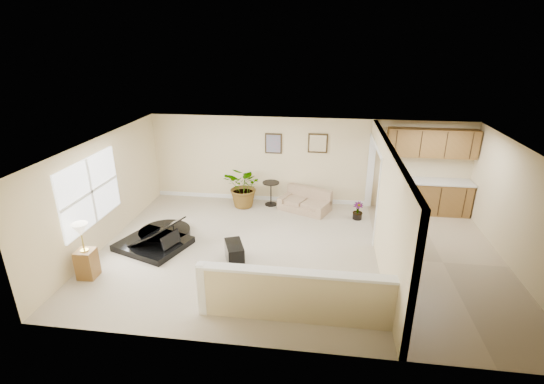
# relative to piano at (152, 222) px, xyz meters

# --- Properties ---
(floor) EXTENTS (9.00, 9.00, 0.00)m
(floor) POSITION_rel_piano_xyz_m (3.39, 0.04, -0.58)
(floor) COLOR tan
(floor) RESTS_ON ground
(back_wall) EXTENTS (9.00, 0.04, 2.50)m
(back_wall) POSITION_rel_piano_xyz_m (3.39, 3.04, 0.67)
(back_wall) COLOR beige
(back_wall) RESTS_ON floor
(front_wall) EXTENTS (9.00, 0.04, 2.50)m
(front_wall) POSITION_rel_piano_xyz_m (3.39, -2.96, 0.67)
(front_wall) COLOR beige
(front_wall) RESTS_ON floor
(left_wall) EXTENTS (0.04, 6.00, 2.50)m
(left_wall) POSITION_rel_piano_xyz_m (-1.11, 0.04, 0.67)
(left_wall) COLOR beige
(left_wall) RESTS_ON floor
(right_wall) EXTENTS (0.04, 6.00, 2.50)m
(right_wall) POSITION_rel_piano_xyz_m (7.89, 0.04, 0.67)
(right_wall) COLOR beige
(right_wall) RESTS_ON floor
(ceiling) EXTENTS (9.00, 6.00, 0.04)m
(ceiling) POSITION_rel_piano_xyz_m (3.39, 0.04, 1.92)
(ceiling) COLOR white
(ceiling) RESTS_ON back_wall
(kitchen_vinyl) EXTENTS (2.70, 6.00, 0.01)m
(kitchen_vinyl) POSITION_rel_piano_xyz_m (6.54, 0.04, -0.57)
(kitchen_vinyl) COLOR tan
(kitchen_vinyl) RESTS_ON floor
(interior_partition) EXTENTS (0.18, 5.99, 2.50)m
(interior_partition) POSITION_rel_piano_xyz_m (5.19, 0.29, 0.64)
(interior_partition) COLOR beige
(interior_partition) RESTS_ON floor
(pony_half_wall) EXTENTS (3.42, 0.22, 1.00)m
(pony_half_wall) POSITION_rel_piano_xyz_m (3.46, -2.26, -0.06)
(pony_half_wall) COLOR beige
(pony_half_wall) RESTS_ON floor
(left_window) EXTENTS (0.05, 2.15, 1.45)m
(left_window) POSITION_rel_piano_xyz_m (-1.10, -0.46, 0.87)
(left_window) COLOR white
(left_window) RESTS_ON left_wall
(wall_art_left) EXTENTS (0.48, 0.04, 0.58)m
(wall_art_left) POSITION_rel_piano_xyz_m (2.44, 3.01, 1.17)
(wall_art_left) COLOR #312411
(wall_art_left) RESTS_ON back_wall
(wall_mirror) EXTENTS (0.55, 0.04, 0.55)m
(wall_mirror) POSITION_rel_piano_xyz_m (3.69, 3.01, 1.22)
(wall_mirror) COLOR #312411
(wall_mirror) RESTS_ON back_wall
(kitchen_cabinets) EXTENTS (2.36, 0.65, 2.33)m
(kitchen_cabinets) POSITION_rel_piano_xyz_m (6.58, 2.77, 0.29)
(kitchen_cabinets) COLOR brown
(kitchen_cabinets) RESTS_ON floor
(piano) EXTENTS (2.03, 2.00, 1.38)m
(piano) POSITION_rel_piano_xyz_m (0.00, 0.00, 0.00)
(piano) COLOR black
(piano) RESTS_ON floor
(piano_bench) EXTENTS (0.56, 0.75, 0.45)m
(piano_bench) POSITION_rel_piano_xyz_m (2.06, -0.55, -0.35)
(piano_bench) COLOR black
(piano_bench) RESTS_ON floor
(loveseat) EXTENTS (1.66, 1.28, 0.78)m
(loveseat) POSITION_rel_piano_xyz_m (3.40, 2.49, -0.28)
(loveseat) COLOR tan
(loveseat) RESTS_ON floor
(accent_table) EXTENTS (0.48, 0.48, 0.70)m
(accent_table) POSITION_rel_piano_xyz_m (2.41, 2.69, -0.13)
(accent_table) COLOR black
(accent_table) RESTS_ON floor
(palm_plant) EXTENTS (1.39, 1.31, 1.23)m
(palm_plant) POSITION_rel_piano_xyz_m (1.70, 2.46, 0.03)
(palm_plant) COLOR black
(palm_plant) RESTS_ON floor
(small_plant) EXTENTS (0.28, 0.28, 0.48)m
(small_plant) POSITION_rel_piano_xyz_m (4.84, 2.04, -0.37)
(small_plant) COLOR black
(small_plant) RESTS_ON floor
(lamp_stand) EXTENTS (0.37, 0.37, 1.20)m
(lamp_stand) POSITION_rel_piano_xyz_m (-0.76, -1.48, -0.07)
(lamp_stand) COLOR brown
(lamp_stand) RESTS_ON floor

